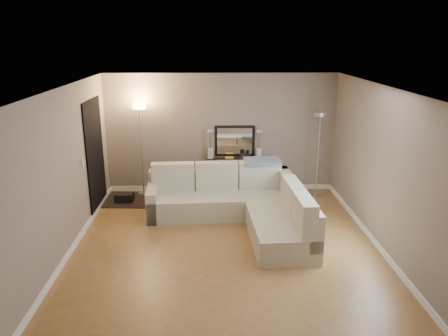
{
  "coord_description": "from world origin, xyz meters",
  "views": [
    {
      "loc": [
        -0.25,
        -6.58,
        3.33
      ],
      "look_at": [
        0.0,
        0.8,
        1.1
      ],
      "focal_mm": 35.0,
      "sensor_mm": 36.0,
      "label": 1
    }
  ],
  "objects_px": {
    "sectional_sofa": "(241,204)",
    "floor_lamp_unlit": "(319,138)",
    "console_table": "(231,174)",
    "floor_lamp_lit": "(141,132)"
  },
  "relations": [
    {
      "from": "console_table",
      "to": "floor_lamp_unlit",
      "type": "distance_m",
      "value": 2.05
    },
    {
      "from": "console_table",
      "to": "floor_lamp_unlit",
      "type": "height_order",
      "value": "floor_lamp_unlit"
    },
    {
      "from": "sectional_sofa",
      "to": "console_table",
      "type": "xyz_separation_m",
      "value": [
        -0.11,
        1.63,
        0.07
      ]
    },
    {
      "from": "floor_lamp_lit",
      "to": "console_table",
      "type": "bearing_deg",
      "value": 1.71
    },
    {
      "from": "sectional_sofa",
      "to": "floor_lamp_unlit",
      "type": "xyz_separation_m",
      "value": [
        1.7,
        1.25,
        0.95
      ]
    },
    {
      "from": "floor_lamp_unlit",
      "to": "console_table",
      "type": "bearing_deg",
      "value": 168.22
    },
    {
      "from": "sectional_sofa",
      "to": "console_table",
      "type": "bearing_deg",
      "value": 93.97
    },
    {
      "from": "sectional_sofa",
      "to": "floor_lamp_lit",
      "type": "height_order",
      "value": "floor_lamp_lit"
    },
    {
      "from": "sectional_sofa",
      "to": "floor_lamp_lit",
      "type": "xyz_separation_m",
      "value": [
        -2.03,
        1.57,
        1.03
      ]
    },
    {
      "from": "console_table",
      "to": "floor_lamp_lit",
      "type": "xyz_separation_m",
      "value": [
        -1.92,
        -0.06,
        0.96
      ]
    }
  ]
}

